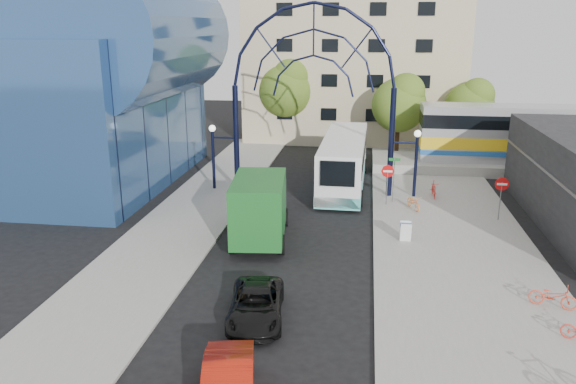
# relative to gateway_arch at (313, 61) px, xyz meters

# --- Properties ---
(ground) EXTENTS (120.00, 120.00, 0.00)m
(ground) POSITION_rel_gateway_arch_xyz_m (0.00, -14.00, -8.56)
(ground) COLOR black
(ground) RESTS_ON ground
(sidewalk_east) EXTENTS (8.00, 56.00, 0.12)m
(sidewalk_east) POSITION_rel_gateway_arch_xyz_m (8.00, -10.00, -8.50)
(sidewalk_east) COLOR gray
(sidewalk_east) RESTS_ON ground
(plaza_west) EXTENTS (5.00, 50.00, 0.12)m
(plaza_west) POSITION_rel_gateway_arch_xyz_m (-6.50, -8.00, -8.50)
(plaza_west) COLOR gray
(plaza_west) RESTS_ON ground
(gateway_arch) EXTENTS (13.64, 0.44, 12.10)m
(gateway_arch) POSITION_rel_gateway_arch_xyz_m (0.00, 0.00, 0.00)
(gateway_arch) COLOR black
(gateway_arch) RESTS_ON ground
(stop_sign) EXTENTS (0.80, 0.07, 2.50)m
(stop_sign) POSITION_rel_gateway_arch_xyz_m (4.80, -2.00, -6.56)
(stop_sign) COLOR slate
(stop_sign) RESTS_ON sidewalk_east
(do_not_enter_sign) EXTENTS (0.76, 0.07, 2.48)m
(do_not_enter_sign) POSITION_rel_gateway_arch_xyz_m (11.00, -4.00, -6.58)
(do_not_enter_sign) COLOR slate
(do_not_enter_sign) RESTS_ON sidewalk_east
(street_name_sign) EXTENTS (0.70, 0.70, 2.80)m
(street_name_sign) POSITION_rel_gateway_arch_xyz_m (5.20, -1.40, -6.43)
(street_name_sign) COLOR slate
(street_name_sign) RESTS_ON sidewalk_east
(sandwich_board) EXTENTS (0.55, 0.61, 0.99)m
(sandwich_board) POSITION_rel_gateway_arch_xyz_m (5.60, -8.02, -7.81)
(sandwich_board) COLOR white
(sandwich_board) RESTS_ON sidewalk_east
(transit_hall) EXTENTS (16.50, 18.00, 14.50)m
(transit_hall) POSITION_rel_gateway_arch_xyz_m (-15.30, 1.00, -1.86)
(transit_hall) COLOR navy
(transit_hall) RESTS_ON ground
(apartment_block) EXTENTS (20.00, 12.10, 14.00)m
(apartment_block) POSITION_rel_gateway_arch_xyz_m (2.00, 20.97, -1.55)
(apartment_block) COLOR #C5B689
(apartment_block) RESTS_ON ground
(tree_north_a) EXTENTS (4.48, 4.48, 7.00)m
(tree_north_a) POSITION_rel_gateway_arch_xyz_m (6.12, 11.93, -3.95)
(tree_north_a) COLOR #382314
(tree_north_a) RESTS_ON ground
(tree_north_b) EXTENTS (5.12, 5.12, 8.00)m
(tree_north_b) POSITION_rel_gateway_arch_xyz_m (-3.88, 15.93, -3.29)
(tree_north_b) COLOR #382314
(tree_north_b) RESTS_ON ground
(tree_north_c) EXTENTS (4.16, 4.16, 6.50)m
(tree_north_c) POSITION_rel_gateway_arch_xyz_m (12.12, 13.93, -4.28)
(tree_north_c) COLOR #382314
(tree_north_c) RESTS_ON ground
(city_bus) EXTENTS (3.11, 12.49, 3.41)m
(city_bus) POSITION_rel_gateway_arch_xyz_m (1.98, 2.32, -6.77)
(city_bus) COLOR white
(city_bus) RESTS_ON ground
(green_truck) EXTENTS (3.17, 7.02, 3.43)m
(green_truck) POSITION_rel_gateway_arch_xyz_m (-1.83, -8.35, -6.84)
(green_truck) COLOR black
(green_truck) RESTS_ON ground
(black_suv) EXTENTS (2.49, 4.52, 1.20)m
(black_suv) POSITION_rel_gateway_arch_xyz_m (-0.43, -16.71, -7.96)
(black_suv) COLOR black
(black_suv) RESTS_ON ground
(bike_near_a) EXTENTS (1.10, 1.74, 0.86)m
(bike_near_a) POSITION_rel_gateway_arch_xyz_m (6.39, -2.71, -8.01)
(bike_near_a) COLOR orange
(bike_near_a) RESTS_ON sidewalk_east
(bike_near_b) EXTENTS (0.52, 1.71, 1.02)m
(bike_near_b) POSITION_rel_gateway_arch_xyz_m (7.83, 0.00, -7.93)
(bike_near_b) COLOR red
(bike_near_b) RESTS_ON sidewalk_east
(bike_far_a) EXTENTS (1.86, 1.13, 0.92)m
(bike_far_a) POSITION_rel_gateway_arch_xyz_m (10.87, -14.36, -7.97)
(bike_far_a) COLOR #E1492D
(bike_far_a) RESTS_ON sidewalk_east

